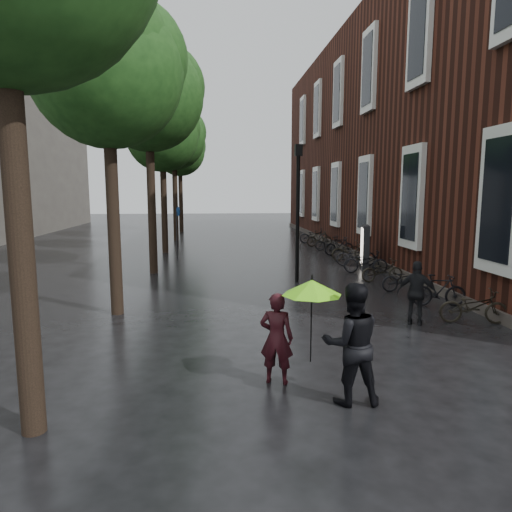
{
  "coord_description": "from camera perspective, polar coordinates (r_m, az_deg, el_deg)",
  "views": [
    {
      "loc": [
        -1.55,
        -5.03,
        3.24
      ],
      "look_at": [
        -0.43,
        6.83,
        1.52
      ],
      "focal_mm": 32.0,
      "sensor_mm": 36.0,
      "label": 1
    }
  ],
  "objects": [
    {
      "name": "pedestrian_walking",
      "position": [
        11.72,
        19.45,
        -4.37
      ],
      "size": [
        0.99,
        0.76,
        1.56
      ],
      "primitive_type": "imported",
      "rotation": [
        0.0,
        0.0,
        2.66
      ],
      "color": "black",
      "rests_on": "ground"
    },
    {
      "name": "brick_building",
      "position": [
        27.42,
        21.22,
        13.44
      ],
      "size": [
        10.2,
        33.2,
        12.0
      ],
      "color": "#38160F",
      "rests_on": "ground"
    },
    {
      "name": "ground",
      "position": [
        6.18,
        10.91,
        -23.55
      ],
      "size": [
        120.0,
        120.0,
        0.0
      ],
      "primitive_type": "plane",
      "color": "black"
    },
    {
      "name": "lamp_post",
      "position": [
        16.04,
        5.26,
        7.01
      ],
      "size": [
        0.25,
        0.25,
        4.8
      ],
      "rotation": [
        0.0,
        0.0,
        0.32
      ],
      "color": "black",
      "rests_on": "ground"
    },
    {
      "name": "lime_umbrella",
      "position": [
        7.29,
        6.99,
        -3.93
      ],
      "size": [
        0.97,
        0.97,
        1.43
      ],
      "rotation": [
        0.0,
        0.0,
        0.17
      ],
      "color": "black",
      "rests_on": "ground"
    },
    {
      "name": "street_trees",
      "position": [
        21.31,
        -12.45,
        16.39
      ],
      "size": [
        4.33,
        34.03,
        8.91
      ],
      "color": "black",
      "rests_on": "ground"
    },
    {
      "name": "person_black",
      "position": [
        7.18,
        11.87,
        -10.66
      ],
      "size": [
        0.94,
        0.74,
        1.88
      ],
      "primitive_type": "imported",
      "rotation": [
        0.0,
        0.0,
        3.11
      ],
      "color": "black",
      "rests_on": "ground"
    },
    {
      "name": "person_burgundy",
      "position": [
        7.78,
        2.58,
        -10.21
      ],
      "size": [
        0.65,
        0.53,
        1.56
      ],
      "primitive_type": "imported",
      "rotation": [
        0.0,
        0.0,
        2.84
      ],
      "color": "black",
      "rests_on": "ground"
    },
    {
      "name": "parked_bicycles",
      "position": [
        20.37,
        12.34,
        0.14
      ],
      "size": [
        2.14,
        18.06,
        0.95
      ],
      "color": "black",
      "rests_on": "ground"
    },
    {
      "name": "ad_lightbox",
      "position": [
        19.39,
        13.45,
        1.1
      ],
      "size": [
        0.28,
        1.2,
        1.81
      ],
      "rotation": [
        0.0,
        0.0,
        -0.25
      ],
      "color": "black",
      "rests_on": "ground"
    },
    {
      "name": "cycle_sign",
      "position": [
        22.44,
        -9.8,
        3.97
      ],
      "size": [
        0.13,
        0.45,
        2.45
      ],
      "rotation": [
        0.0,
        0.0,
        0.41
      ],
      "color": "#262628",
      "rests_on": "ground"
    }
  ]
}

